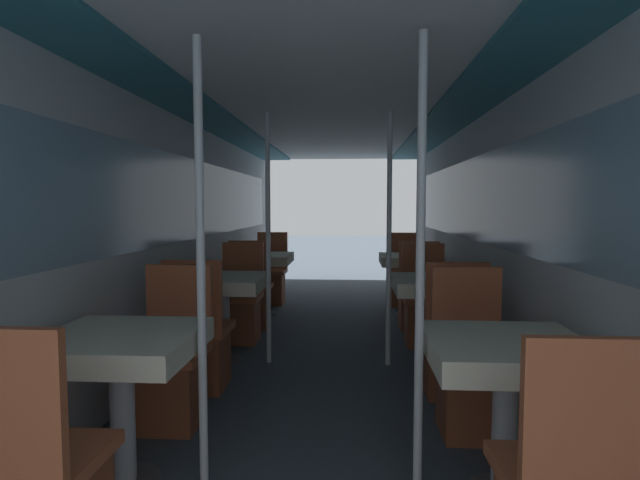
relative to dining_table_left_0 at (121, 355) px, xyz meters
The scene contains 23 objects.
wall_left 2.12m from the dining_table_left_0, 101.87° to the left, with size 0.05×8.59×2.07m.
wall_right 3.02m from the dining_table_left_0, 42.70° to the left, with size 0.05×8.59×2.07m.
ceiling_panel 2.66m from the dining_table_left_0, 66.41° to the left, with size 2.62×8.59×0.07m.
dining_table_left_0 is the anchor object (origin of this frame).
chair_left_far_0 0.72m from the dining_table_left_0, 90.00° to the left, with size 0.41×0.41×0.95m.
support_pole_left_0 0.57m from the dining_table_left_0, ahead, with size 0.04×0.04×2.07m.
dining_table_left_1 1.85m from the dining_table_left_0, 90.00° to the left, with size 0.69×0.69×0.73m.
chair_left_near_1 1.25m from the dining_table_left_0, 90.00° to the left, with size 0.41×0.41×0.95m.
chair_left_far_1 2.51m from the dining_table_left_0, 90.00° to the left, with size 0.41×0.41×0.95m.
support_pole_left_1 1.93m from the dining_table_left_0, 78.16° to the left, with size 0.04×0.04×2.07m.
dining_table_left_2 3.70m from the dining_table_left_0, 90.00° to the left, with size 0.69×0.69×0.73m.
chair_left_near_2 3.07m from the dining_table_left_0, 90.00° to the left, with size 0.41×0.41×0.95m.
chair_left_far_2 4.35m from the dining_table_left_0, 90.00° to the left, with size 0.41×0.41×0.95m.
dining_table_right_0 1.77m from the dining_table_left_0, ahead, with size 0.69×0.69×0.73m.
chair_right_far_0 1.91m from the dining_table_left_0, 19.85° to the left, with size 0.41×0.41×0.95m.
support_pole_right_0 1.44m from the dining_table_left_0, ahead, with size 0.04×0.04×2.07m.
dining_table_right_1 2.56m from the dining_table_left_0, 46.28° to the left, with size 0.69×0.69×0.73m.
chair_right_near_1 2.17m from the dining_table_left_0, 34.40° to the left, with size 0.41×0.41×0.95m.
chair_right_far_1 3.07m from the dining_table_left_0, 54.59° to the left, with size 0.41×0.41×0.95m.
support_pole_right_1 2.34m from the dining_table_left_0, 53.26° to the left, with size 0.04×0.04×2.07m.
dining_table_right_2 4.10m from the dining_table_left_0, 64.45° to the left, with size 0.69×0.69×0.73m.
chair_right_near_2 3.55m from the dining_table_left_0, 59.98° to the left, with size 0.41×0.41×0.95m.
chair_right_far_2 4.69m from the dining_table_left_0, 67.82° to the left, with size 0.41×0.41×0.95m.
Camera 1 is at (0.19, -1.35, 1.32)m, focal length 28.00 mm.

